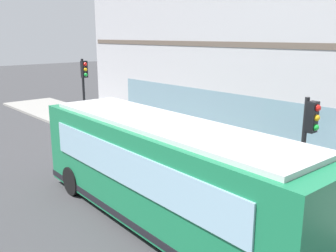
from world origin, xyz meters
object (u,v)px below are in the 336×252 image
object	(u,v)px
pedestrian_near_hydrant	(283,158)
newspaper_vending_box	(334,188)
traffic_light_down_block	(84,81)
pedestrian_near_building_entrance	(105,116)
traffic_light_near_corner	(308,134)
city_bus_nearside	(164,173)
fire_hydrant	(233,150)

from	to	relation	value
pedestrian_near_hydrant	newspaper_vending_box	distance (m)	1.98
traffic_light_down_block	pedestrian_near_hydrant	size ratio (longest dim) A/B	2.31
traffic_light_down_block	pedestrian_near_building_entrance	bearing A→B (deg)	-77.01
traffic_light_near_corner	pedestrian_near_hydrant	world-z (taller)	traffic_light_near_corner
traffic_light_down_block	newspaper_vending_box	distance (m)	13.75
pedestrian_near_building_entrance	newspaper_vending_box	size ratio (longest dim) A/B	1.95
pedestrian_near_hydrant	newspaper_vending_box	world-z (taller)	pedestrian_near_hydrant
traffic_light_down_block	newspaper_vending_box	bearing A→B (deg)	-84.34
traffic_light_near_corner	pedestrian_near_building_entrance	distance (m)	11.86
city_bus_nearside	pedestrian_near_building_entrance	distance (m)	10.06
pedestrian_near_hydrant	fire_hydrant	bearing A→B (deg)	71.94
pedestrian_near_building_entrance	pedestrian_near_hydrant	distance (m)	10.22
traffic_light_near_corner	newspaper_vending_box	xyz separation A→B (m)	(1.40, -0.31, -1.99)
city_bus_nearside	traffic_light_down_block	distance (m)	11.35
city_bus_nearside	newspaper_vending_box	bearing A→B (deg)	-29.91
traffic_light_near_corner	pedestrian_near_hydrant	size ratio (longest dim) A/B	2.03
traffic_light_down_block	newspaper_vending_box	world-z (taller)	traffic_light_down_block
traffic_light_down_block	fire_hydrant	distance (m)	9.18
traffic_light_down_block	pedestrian_near_hydrant	bearing A→B (deg)	-83.27
traffic_light_near_corner	pedestrian_near_building_entrance	xyz separation A→B (m)	(0.39, 11.77, -1.43)
traffic_light_near_corner	pedestrian_near_hydrant	distance (m)	2.59
city_bus_nearside	newspaper_vending_box	size ratio (longest dim) A/B	11.23
pedestrian_near_building_entrance	pedestrian_near_hydrant	xyz separation A→B (m)	(1.04, -10.17, -0.02)
city_bus_nearside	pedestrian_near_hydrant	world-z (taller)	city_bus_nearside
fire_hydrant	traffic_light_down_block	bearing A→B (deg)	105.47
traffic_light_near_corner	pedestrian_near_hydrant	bearing A→B (deg)	48.15
traffic_light_down_block	fire_hydrant	size ratio (longest dim) A/B	5.39
pedestrian_near_building_entrance	traffic_light_down_block	bearing A→B (deg)	102.99
traffic_light_down_block	city_bus_nearside	bearing A→B (deg)	-108.01
city_bus_nearside	fire_hydrant	distance (m)	6.33
fire_hydrant	city_bus_nearside	bearing A→B (deg)	-159.51
traffic_light_near_corner	traffic_light_down_block	xyz separation A→B (m)	(0.07, 13.18, 0.33)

